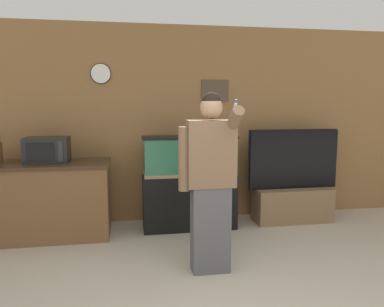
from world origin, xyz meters
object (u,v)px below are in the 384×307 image
Objects in this scene: tv_on_stand at (292,194)px; person_standing at (210,180)px; microwave at (47,150)px; counter_island at (47,200)px; aquarium_on_stand at (190,183)px.

person_standing reaches higher than tv_on_stand.
microwave is at bearing 143.40° from person_standing.
counter_island is 0.60m from microwave.
tv_on_stand is (1.42, 0.07, -0.23)m from aquarium_on_stand.
aquarium_on_stand is (1.71, 0.02, 0.14)m from counter_island.
person_standing is at bearing -137.73° from tv_on_stand.
person_standing reaches higher than counter_island.
microwave is 1.75m from aquarium_on_stand.
aquarium_on_stand is at bearing -177.27° from tv_on_stand.
counter_island is at bearing 144.50° from person_standing.
tv_on_stand is at bearing 1.60° from counter_island.
person_standing is (1.70, -1.21, 0.43)m from counter_island.
microwave is 0.39× the size of tv_on_stand.
person_standing reaches higher than aquarium_on_stand.
microwave is at bearing 44.99° from counter_island.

